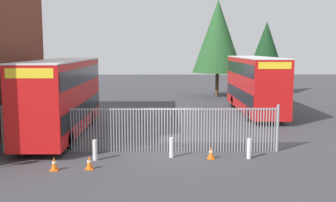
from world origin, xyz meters
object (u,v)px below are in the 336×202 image
object	(u,v)px
double_decker_bus_behind_fence_left	(255,83)
bollard_near_left	(95,150)
bollard_near_right	(249,149)
traffic_cone_by_gate	(211,153)
double_decker_bus_near_gate	(62,95)
traffic_cone_near_kerb	(89,163)
bollard_center_front	(171,148)
traffic_cone_mid_forecourt	(54,164)

from	to	relation	value
double_decker_bus_behind_fence_left	bollard_near_left	bearing A→B (deg)	-128.39
bollard_near_right	traffic_cone_by_gate	distance (m)	1.78
double_decker_bus_near_gate	double_decker_bus_behind_fence_left	distance (m)	15.13
double_decker_bus_behind_fence_left	traffic_cone_by_gate	world-z (taller)	double_decker_bus_behind_fence_left
double_decker_bus_behind_fence_left	bollard_near_left	size ratio (longest dim) A/B	11.38
bollard_near_right	traffic_cone_near_kerb	world-z (taller)	bollard_near_right
traffic_cone_near_kerb	bollard_center_front	bearing A→B (deg)	26.97
double_decker_bus_behind_fence_left	traffic_cone_by_gate	distance (m)	13.82
traffic_cone_by_gate	traffic_cone_near_kerb	distance (m)	5.56
double_decker_bus_near_gate	traffic_cone_mid_forecourt	xyz separation A→B (m)	(1.31, -6.67, -2.13)
traffic_cone_by_gate	bollard_near_left	bearing A→B (deg)	-178.11
bollard_center_front	traffic_cone_by_gate	bearing A→B (deg)	-7.93
bollard_center_front	traffic_cone_by_gate	xyz separation A→B (m)	(1.83, -0.25, -0.19)
double_decker_bus_behind_fence_left	bollard_near_left	world-z (taller)	double_decker_bus_behind_fence_left
bollard_near_left	traffic_cone_near_kerb	world-z (taller)	bollard_near_left
double_decker_bus_near_gate	traffic_cone_mid_forecourt	size ratio (longest dim) A/B	18.32
bollard_near_left	bollard_near_right	size ratio (longest dim) A/B	1.00
bollard_center_front	traffic_cone_by_gate	world-z (taller)	bollard_center_front
traffic_cone_by_gate	traffic_cone_near_kerb	xyz separation A→B (m)	(-5.34, -1.53, 0.00)
double_decker_bus_behind_fence_left	traffic_cone_near_kerb	bearing A→B (deg)	-125.66
traffic_cone_by_gate	traffic_cone_near_kerb	size ratio (longest dim) A/B	1.00
bollard_center_front	double_decker_bus_behind_fence_left	bearing A→B (deg)	61.68
traffic_cone_mid_forecourt	double_decker_bus_behind_fence_left	bearing A→B (deg)	51.01
bollard_near_left	bollard_near_right	distance (m)	7.11
traffic_cone_by_gate	bollard_center_front	bearing A→B (deg)	172.07
bollard_near_right	traffic_cone_by_gate	world-z (taller)	bollard_near_right
bollard_near_right	traffic_cone_mid_forecourt	world-z (taller)	bollard_near_right
traffic_cone_mid_forecourt	double_decker_bus_near_gate	bearing A→B (deg)	101.09
double_decker_bus_behind_fence_left	traffic_cone_near_kerb	xyz separation A→B (m)	(-10.24, -14.28, -2.13)
double_decker_bus_near_gate	bollard_near_left	size ratio (longest dim) A/B	11.38
double_decker_bus_near_gate	bollard_near_right	bearing A→B (deg)	-26.71
double_decker_bus_near_gate	traffic_cone_by_gate	world-z (taller)	double_decker_bus_near_gate
bollard_near_left	traffic_cone_near_kerb	bearing A→B (deg)	-90.26
bollard_near_right	double_decker_bus_near_gate	bearing A→B (deg)	153.29
bollard_near_left	traffic_cone_by_gate	size ratio (longest dim) A/B	1.61
bollard_center_front	traffic_cone_mid_forecourt	world-z (taller)	bollard_center_front
double_decker_bus_behind_fence_left	traffic_cone_near_kerb	distance (m)	17.70
bollard_center_front	traffic_cone_near_kerb	xyz separation A→B (m)	(-3.51, -1.79, -0.19)
traffic_cone_mid_forecourt	bollard_center_front	bearing A→B (deg)	21.42
bollard_near_left	traffic_cone_by_gate	bearing A→B (deg)	1.89
double_decker_bus_behind_fence_left	traffic_cone_near_kerb	world-z (taller)	double_decker_bus_behind_fence_left
traffic_cone_by_gate	traffic_cone_mid_forecourt	size ratio (longest dim) A/B	1.00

